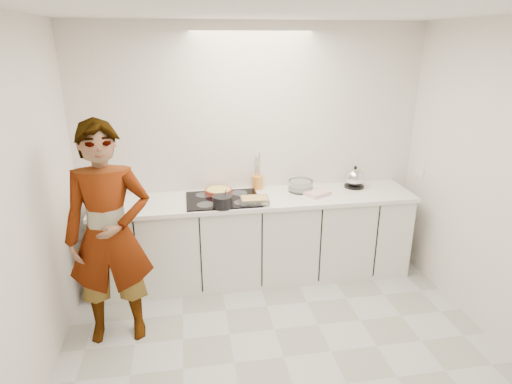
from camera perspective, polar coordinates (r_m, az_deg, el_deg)
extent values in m
cube|color=#BDBDBD|center=(3.70, 3.70, -21.10)|extent=(3.60, 3.20, 0.00)
cube|color=white|center=(2.82, 4.94, 23.36)|extent=(3.60, 3.20, 0.00)
cube|color=silver|center=(4.52, -0.53, 5.33)|extent=(3.60, 0.00, 2.60)
cube|color=silver|center=(1.72, 17.72, -21.63)|extent=(3.60, 0.00, 2.60)
cube|color=silver|center=(3.15, -29.61, -3.77)|extent=(0.00, 3.20, 2.60)
cube|color=white|center=(4.94, 20.99, 2.47)|extent=(0.02, 0.15, 0.09)
cube|color=silver|center=(4.52, 0.14, -6.37)|extent=(3.20, 0.58, 0.87)
cube|color=white|center=(4.34, 0.15, -0.95)|extent=(3.24, 0.64, 0.04)
cube|color=black|center=(4.27, -4.44, -0.98)|extent=(0.72, 0.54, 0.01)
cylinder|color=#9F3826|center=(4.42, -5.04, 0.12)|extent=(0.29, 0.29, 0.04)
cylinder|color=#F7DC58|center=(4.41, -5.04, 0.33)|extent=(0.25, 0.25, 0.01)
cylinder|color=black|center=(4.05, -4.48, -1.24)|extent=(0.24, 0.24, 0.10)
cylinder|color=silver|center=(4.05, -4.24, -0.50)|extent=(0.05, 0.07, 0.16)
cube|color=silver|center=(4.14, -0.22, -1.11)|extent=(0.28, 0.21, 0.05)
cube|color=tan|center=(4.13, -0.22, -0.87)|extent=(0.25, 0.18, 0.02)
cylinder|color=silver|center=(4.51, 5.97, 0.84)|extent=(0.28, 0.28, 0.12)
cylinder|color=white|center=(4.52, 5.96, 0.61)|extent=(0.24, 0.24, 0.06)
cube|color=white|center=(4.43, 8.18, -0.16)|extent=(0.30, 0.27, 0.04)
cylinder|color=black|center=(4.75, 12.94, 0.76)|extent=(0.26, 0.26, 0.02)
sphere|color=silver|center=(4.72, 13.03, 1.91)|extent=(0.25, 0.25, 0.21)
sphere|color=black|center=(4.69, 13.13, 3.21)|extent=(0.04, 0.04, 0.04)
cylinder|color=orange|center=(4.56, 0.21, 1.30)|extent=(0.15, 0.15, 0.14)
imported|color=silver|center=(3.64, -18.97, -5.53)|extent=(0.70, 0.47, 1.87)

